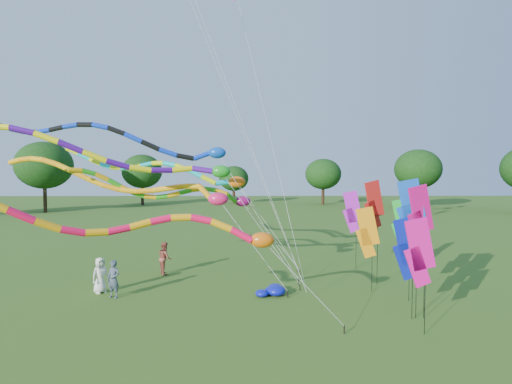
{
  "coord_description": "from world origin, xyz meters",
  "views": [
    {
      "loc": [
        -0.03,
        -14.96,
        5.84
      ],
      "look_at": [
        0.22,
        4.82,
        4.8
      ],
      "focal_mm": 30.0,
      "sensor_mm": 36.0,
      "label": 1
    }
  ],
  "objects_px": {
    "blue_nylon_heap": "(265,289)",
    "person_b": "(114,279)",
    "tube_kite_orange": "(136,184)",
    "person_c": "(165,258)",
    "person_a": "(100,275)",
    "tube_kite_red": "(155,226)"
  },
  "relations": [
    {
      "from": "blue_nylon_heap",
      "to": "person_b",
      "type": "height_order",
      "value": "person_b"
    },
    {
      "from": "tube_kite_orange",
      "to": "person_c",
      "type": "bearing_deg",
      "value": 86.27
    },
    {
      "from": "blue_nylon_heap",
      "to": "person_c",
      "type": "bearing_deg",
      "value": 144.76
    },
    {
      "from": "blue_nylon_heap",
      "to": "person_a",
      "type": "height_order",
      "value": "person_a"
    },
    {
      "from": "tube_kite_red",
      "to": "person_a",
      "type": "relative_size",
      "value": 7.11
    },
    {
      "from": "tube_kite_red",
      "to": "tube_kite_orange",
      "type": "xyz_separation_m",
      "value": [
        -2.65,
        7.75,
        1.1
      ]
    },
    {
      "from": "person_a",
      "to": "person_c",
      "type": "height_order",
      "value": "person_c"
    },
    {
      "from": "person_a",
      "to": "person_b",
      "type": "xyz_separation_m",
      "value": [
        0.88,
        -0.82,
        0.02
      ]
    },
    {
      "from": "person_c",
      "to": "blue_nylon_heap",
      "type": "bearing_deg",
      "value": -147.45
    },
    {
      "from": "tube_kite_orange",
      "to": "person_c",
      "type": "xyz_separation_m",
      "value": [
        0.88,
        2.45,
        -4.24
      ]
    },
    {
      "from": "tube_kite_orange",
      "to": "person_a",
      "type": "xyz_separation_m",
      "value": [
        -1.44,
        -1.19,
        -4.3
      ]
    },
    {
      "from": "tube_kite_red",
      "to": "person_b",
      "type": "height_order",
      "value": "tube_kite_red"
    },
    {
      "from": "tube_kite_orange",
      "to": "person_b",
      "type": "xyz_separation_m",
      "value": [
        -0.56,
        -2.01,
        -4.28
      ]
    },
    {
      "from": "tube_kite_orange",
      "to": "person_b",
      "type": "bearing_deg",
      "value": -89.62
    },
    {
      "from": "person_a",
      "to": "person_b",
      "type": "bearing_deg",
      "value": -90.55
    },
    {
      "from": "tube_kite_orange",
      "to": "person_a",
      "type": "bearing_deg",
      "value": -124.48
    },
    {
      "from": "tube_kite_red",
      "to": "person_c",
      "type": "xyz_separation_m",
      "value": [
        -1.77,
        10.19,
        -3.14
      ]
    },
    {
      "from": "person_b",
      "to": "person_a",
      "type": "bearing_deg",
      "value": 158.77
    },
    {
      "from": "person_a",
      "to": "person_c",
      "type": "bearing_deg",
      "value": 9.6
    },
    {
      "from": "blue_nylon_heap",
      "to": "person_a",
      "type": "distance_m",
      "value": 7.84
    },
    {
      "from": "tube_kite_red",
      "to": "person_c",
      "type": "distance_m",
      "value": 10.81
    },
    {
      "from": "tube_kite_orange",
      "to": "person_a",
      "type": "distance_m",
      "value": 4.69
    }
  ]
}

